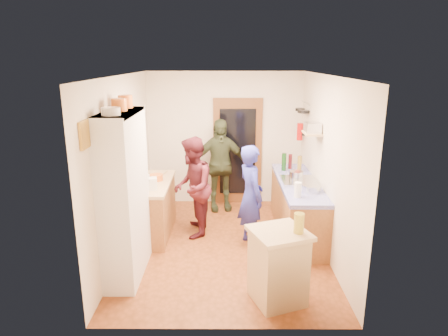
{
  "coord_description": "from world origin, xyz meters",
  "views": [
    {
      "loc": [
        0.01,
        -5.7,
        2.83
      ],
      "look_at": [
        -0.01,
        0.15,
        1.22
      ],
      "focal_mm": 32.0,
      "sensor_mm": 36.0,
      "label": 1
    }
  ],
  "objects_px": {
    "island_base": "(278,268)",
    "person_back": "(220,165)",
    "hutch_body": "(125,196)",
    "person_hob": "(253,196)",
    "right_counter_base": "(297,209)",
    "person_left": "(194,187)"
  },
  "relations": [
    {
      "from": "person_hob",
      "to": "person_back",
      "type": "distance_m",
      "value": 1.6
    },
    {
      "from": "person_hob",
      "to": "person_back",
      "type": "xyz_separation_m",
      "value": [
        -0.53,
        1.51,
        0.09
      ]
    },
    {
      "from": "island_base",
      "to": "person_left",
      "type": "relative_size",
      "value": 0.52
    },
    {
      "from": "person_hob",
      "to": "person_back",
      "type": "bearing_deg",
      "value": -0.61
    },
    {
      "from": "person_hob",
      "to": "person_left",
      "type": "relative_size",
      "value": 0.97
    },
    {
      "from": "hutch_body",
      "to": "person_hob",
      "type": "xyz_separation_m",
      "value": [
        1.74,
        0.87,
        -0.31
      ]
    },
    {
      "from": "person_hob",
      "to": "person_back",
      "type": "height_order",
      "value": "person_back"
    },
    {
      "from": "person_back",
      "to": "person_left",
      "type": "bearing_deg",
      "value": -120.65
    },
    {
      "from": "hutch_body",
      "to": "right_counter_base",
      "type": "xyz_separation_m",
      "value": [
        2.5,
        1.3,
        -0.68
      ]
    },
    {
      "from": "hutch_body",
      "to": "island_base",
      "type": "xyz_separation_m",
      "value": [
        1.94,
        -0.66,
        -0.67
      ]
    },
    {
      "from": "person_left",
      "to": "person_back",
      "type": "height_order",
      "value": "person_back"
    },
    {
      "from": "right_counter_base",
      "to": "person_back",
      "type": "height_order",
      "value": "person_back"
    },
    {
      "from": "island_base",
      "to": "person_back",
      "type": "height_order",
      "value": "person_back"
    },
    {
      "from": "right_counter_base",
      "to": "person_left",
      "type": "xyz_separation_m",
      "value": [
        -1.69,
        -0.05,
        0.4
      ]
    },
    {
      "from": "person_hob",
      "to": "hutch_body",
      "type": "bearing_deg",
      "value": 96.61
    },
    {
      "from": "person_left",
      "to": "hutch_body",
      "type": "bearing_deg",
      "value": -33.36
    },
    {
      "from": "island_base",
      "to": "person_left",
      "type": "xyz_separation_m",
      "value": [
        -1.13,
        1.91,
        0.39
      ]
    },
    {
      "from": "right_counter_base",
      "to": "person_left",
      "type": "distance_m",
      "value": 1.74
    },
    {
      "from": "person_hob",
      "to": "person_back",
      "type": "relative_size",
      "value": 0.9
    },
    {
      "from": "hutch_body",
      "to": "right_counter_base",
      "type": "height_order",
      "value": "hutch_body"
    },
    {
      "from": "island_base",
      "to": "person_back",
      "type": "relative_size",
      "value": 0.49
    },
    {
      "from": "hutch_body",
      "to": "person_hob",
      "type": "relative_size",
      "value": 1.38
    }
  ]
}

